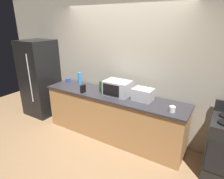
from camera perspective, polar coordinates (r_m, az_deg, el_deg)
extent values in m
plane|color=#93704C|center=(3.74, -3.36, -16.39)|extent=(8.00, 8.00, 0.00)
cube|color=#B2A893|center=(3.81, 3.27, 6.76)|extent=(6.40, 0.10, 2.70)
cube|color=#B27F4C|center=(3.80, 0.00, -8.12)|extent=(2.80, 0.60, 0.86)
cube|color=#2D2B30|center=(3.61, 0.00, -1.79)|extent=(2.84, 0.64, 0.04)
cube|color=black|center=(4.94, -20.71, 3.17)|extent=(0.72, 0.70, 1.80)
cylinder|color=silver|center=(4.59, -23.36, 2.93)|extent=(0.02, 0.02, 1.10)
cube|color=#B7BABF|center=(3.55, 1.66, 0.50)|extent=(0.48, 0.34, 0.27)
cube|color=black|center=(3.43, -0.38, -0.20)|extent=(0.34, 0.01, 0.21)
cube|color=#B7BABF|center=(3.36, 9.20, -1.44)|extent=(0.34, 0.26, 0.21)
cube|color=black|center=(3.72, -8.67, 0.22)|extent=(0.06, 0.11, 0.15)
cylinder|color=#338CE5|center=(4.26, -9.63, 3.37)|extent=(0.07, 0.07, 0.25)
cylinder|color=#1E3F19|center=(3.71, -3.31, 0.88)|extent=(0.06, 0.06, 0.21)
cylinder|color=white|center=(3.05, 17.55, -5.63)|extent=(0.09, 0.09, 0.09)
cylinder|color=#2D4CB2|center=(4.43, -12.93, 2.74)|extent=(0.09, 0.09, 0.09)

